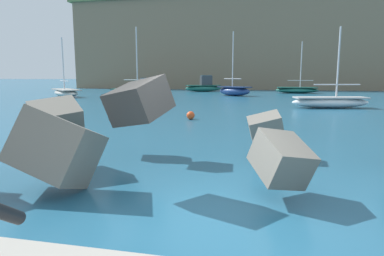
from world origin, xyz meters
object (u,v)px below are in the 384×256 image
at_px(boat_near_centre, 330,102).
at_px(mooring_buoy_middle, 191,115).
at_px(mooring_buoy_inner, 130,96).
at_px(boat_far_centre, 134,93).
at_px(boat_near_left, 204,87).
at_px(boat_mid_centre, 234,91).
at_px(boat_mid_right, 149,87).
at_px(boat_near_right, 66,92).
at_px(boat_mid_left, 297,90).

bearing_deg(boat_near_centre, mooring_buoy_middle, -134.94).
relative_size(boat_near_centre, mooring_buoy_inner, 13.03).
distance_m(boat_far_centre, mooring_buoy_inner, 1.32).
height_order(boat_near_left, boat_mid_centre, boat_mid_centre).
xyz_separation_m(mooring_buoy_inner, mooring_buoy_middle, (10.26, -16.28, 0.00)).
xyz_separation_m(boat_near_centre, boat_far_centre, (-17.84, 6.89, 0.10)).
relative_size(boat_mid_right, boat_far_centre, 0.93).
bearing_deg(boat_near_centre, boat_near_right, 163.81).
height_order(boat_mid_centre, mooring_buoy_middle, boat_mid_centre).
height_order(boat_near_centre, mooring_buoy_middle, boat_near_centre).
bearing_deg(boat_near_left, boat_mid_left, -8.45).
xyz_separation_m(boat_far_centre, mooring_buoy_middle, (9.38, -15.37, -0.34)).
distance_m(boat_near_left, boat_far_centre, 16.57).
height_order(boat_near_centre, mooring_buoy_inner, boat_near_centre).
bearing_deg(boat_far_centre, boat_near_left, 74.64).
relative_size(boat_mid_centre, boat_mid_right, 1.10).
bearing_deg(boat_mid_right, boat_near_centre, -45.81).
xyz_separation_m(boat_near_centre, boat_near_right, (-26.19, 7.60, 0.01)).
xyz_separation_m(boat_mid_left, mooring_buoy_inner, (-18.15, -13.16, -0.24)).
bearing_deg(boat_mid_left, boat_far_centre, -140.83).
xyz_separation_m(boat_mid_centre, mooring_buoy_inner, (-10.59, -5.57, -0.38)).
relative_size(boat_near_centre, boat_mid_right, 0.86).
height_order(boat_near_right, mooring_buoy_middle, boat_near_right).
xyz_separation_m(boat_mid_centre, boat_far_centre, (-9.70, -6.48, -0.04)).
bearing_deg(boat_mid_right, boat_mid_centre, -33.41).
height_order(boat_mid_centre, mooring_buoy_inner, boat_mid_centre).
height_order(boat_near_left, mooring_buoy_middle, boat_near_left).
bearing_deg(boat_mid_right, boat_near_right, -107.17).
distance_m(boat_near_left, boat_mid_right, 8.23).
distance_m(boat_near_centre, mooring_buoy_middle, 11.99).
bearing_deg(boat_near_right, boat_near_centre, -16.19).
height_order(boat_far_centre, mooring_buoy_middle, boat_far_centre).
distance_m(boat_near_left, mooring_buoy_inner, 15.97).
distance_m(boat_far_centre, mooring_buoy_middle, 18.01).
bearing_deg(boat_near_left, boat_mid_right, -175.94).
relative_size(boat_mid_left, mooring_buoy_middle, 15.22).
distance_m(mooring_buoy_inner, mooring_buoy_middle, 19.24).
distance_m(boat_near_centre, boat_near_right, 27.27).
relative_size(boat_near_right, mooring_buoy_inner, 14.60).
xyz_separation_m(boat_near_right, boat_far_centre, (8.35, -0.72, 0.09)).
distance_m(boat_near_right, mooring_buoy_inner, 7.47).
relative_size(boat_near_left, mooring_buoy_middle, 12.68).
bearing_deg(mooring_buoy_inner, boat_mid_centre, 27.76).
xyz_separation_m(boat_mid_right, mooring_buoy_inner, (2.93, -14.48, -0.44)).
distance_m(boat_near_left, boat_mid_centre, 10.88).
relative_size(boat_near_left, boat_near_centre, 0.97).
distance_m(boat_mid_left, boat_far_centre, 22.26).
bearing_deg(boat_mid_centre, boat_mid_right, 146.59).
xyz_separation_m(boat_near_right, mooring_buoy_inner, (7.46, 0.19, -0.25)).
height_order(boat_mid_left, mooring_buoy_middle, boat_mid_left).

